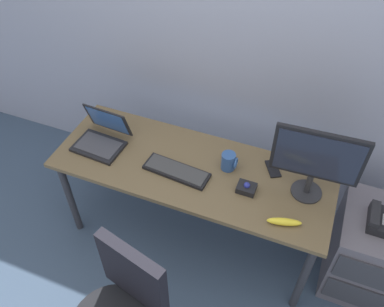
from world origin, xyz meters
The scene contains 12 objects.
ground_plane centered at (0.00, 0.00, 0.00)m, with size 8.00×8.00×0.00m, color #38495F.
back_wall centered at (0.00, 0.67, 1.40)m, with size 6.00×0.10×2.80m, color #9196AA.
desk centered at (0.00, 0.00, 0.66)m, with size 1.75×0.64×0.74m.
file_cabinet centered at (1.15, 0.10, 0.31)m, with size 0.42×0.53×0.62m.
desk_phone centered at (1.15, 0.08, 0.66)m, with size 0.17×0.20×0.09m.
monitor_main centered at (0.70, 0.06, 1.01)m, with size 0.49×0.18×0.47m.
keyboard centered at (-0.07, -0.08, 0.75)m, with size 0.42×0.17×0.03m.
laptop centered at (-0.63, -0.01, 0.79)m, with size 0.33×0.30×0.23m.
trackball_mouse centered at (0.37, -0.06, 0.76)m, with size 0.11×0.09×0.07m.
coffee_mug centered at (0.21, 0.08, 0.79)m, with size 0.10×0.09×0.12m.
cell_phone centered at (0.47, 0.17, 0.74)m, with size 0.07×0.14×0.01m, color black.
banana centered at (0.62, -0.21, 0.76)m, with size 0.19×0.04×0.04m, color yellow.
Camera 1 is at (0.62, -1.57, 2.57)m, focal length 37.55 mm.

